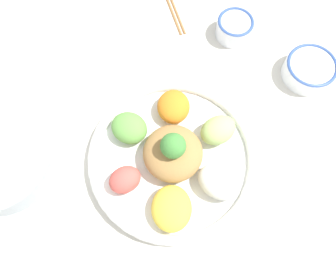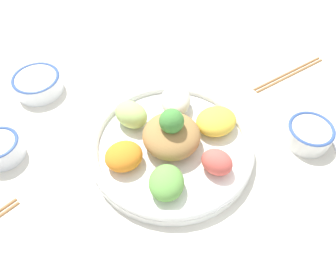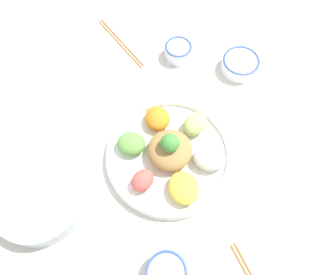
{
  "view_description": "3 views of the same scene",
  "coord_description": "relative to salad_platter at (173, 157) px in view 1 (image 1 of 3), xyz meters",
  "views": [
    {
      "loc": [
        -0.08,
        0.17,
        0.66
      ],
      "look_at": [
        0.03,
        -0.02,
        0.07
      ],
      "focal_mm": 35.0,
      "sensor_mm": 36.0,
      "label": 1
    },
    {
      "loc": [
        0.42,
        0.03,
        0.57
      ],
      "look_at": [
        0.0,
        -0.01,
        0.03
      ],
      "focal_mm": 35.0,
      "sensor_mm": 36.0,
      "label": 2
    },
    {
      "loc": [
        -0.05,
        0.33,
        0.83
      ],
      "look_at": [
        0.03,
        -0.04,
        0.05
      ],
      "focal_mm": 35.0,
      "sensor_mm": 36.0,
      "label": 3
    }
  ],
  "objects": [
    {
      "name": "ground_plane",
      "position": [
        -0.01,
        -0.0,
        -0.03
      ],
      "size": [
        2.4,
        2.4,
        0.0
      ],
      "primitive_type": "plane",
      "color": "silver"
    },
    {
      "name": "salad_platter",
      "position": [
        0.0,
        0.0,
        0.0
      ],
      "size": [
        0.34,
        0.34,
        0.12
      ],
      "color": "white",
      "rests_on": "ground_plane"
    },
    {
      "name": "sauce_bowl_red",
      "position": [
        -0.15,
        -0.34,
        -0.0
      ],
      "size": [
        0.11,
        0.11,
        0.04
      ],
      "color": "white",
      "rests_on": "ground_plane"
    },
    {
      "name": "sauce_bowl_dark",
      "position": [
        0.05,
        -0.35,
        -0.0
      ],
      "size": [
        0.08,
        0.08,
        0.05
      ],
      "color": "white",
      "rests_on": "ground_plane"
    }
  ]
}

